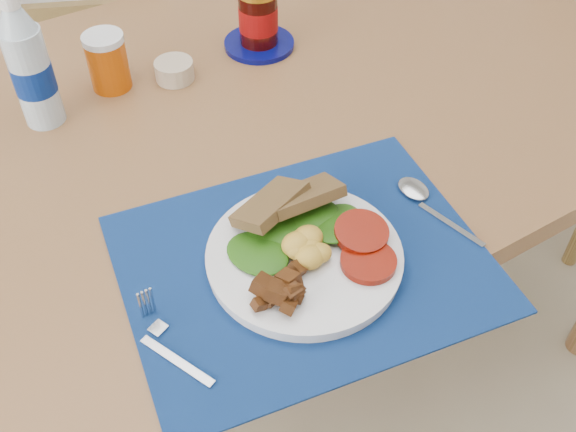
% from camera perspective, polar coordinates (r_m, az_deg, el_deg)
% --- Properties ---
extents(ground, '(4.00, 4.00, 0.00)m').
position_cam_1_polar(ground, '(1.61, 2.76, -16.12)').
color(ground, gray).
rests_on(ground, ground).
extents(table, '(1.40, 0.90, 0.75)m').
position_cam_1_polar(table, '(1.20, -1.46, 6.64)').
color(table, brown).
rests_on(table, ground).
extents(chair_far, '(0.50, 0.49, 1.03)m').
position_cam_1_polar(chair_far, '(1.80, -15.52, 14.46)').
color(chair_far, brown).
rests_on(chair_far, ground).
extents(placemat, '(0.52, 0.43, 0.00)m').
position_cam_1_polar(placemat, '(0.88, 1.37, -3.96)').
color(placemat, black).
rests_on(placemat, table).
extents(breakfast_plate, '(0.25, 0.25, 0.06)m').
position_cam_1_polar(breakfast_plate, '(0.86, 1.24, -3.41)').
color(breakfast_plate, silver).
rests_on(breakfast_plate, placemat).
extents(fork, '(0.05, 0.15, 0.00)m').
position_cam_1_polar(fork, '(0.81, -10.39, -10.30)').
color(fork, '#B2B5BA').
rests_on(fork, placemat).
extents(spoon, '(0.04, 0.16, 0.00)m').
position_cam_1_polar(spoon, '(0.97, 11.56, 1.24)').
color(spoon, '#B2B5BA').
rests_on(spoon, placemat).
extents(water_bottle, '(0.06, 0.06, 0.22)m').
position_cam_1_polar(water_bottle, '(1.12, -20.94, 11.52)').
color(water_bottle, '#ADBFCC').
rests_on(water_bottle, table).
extents(juice_glass, '(0.07, 0.07, 0.09)m').
position_cam_1_polar(juice_glass, '(1.19, -15.00, 12.40)').
color(juice_glass, '#B94604').
rests_on(juice_glass, table).
extents(ramekin, '(0.07, 0.07, 0.03)m').
position_cam_1_polar(ramekin, '(1.20, -9.60, 12.05)').
color(ramekin, tan).
rests_on(ramekin, table).
extents(jam_on_saucer, '(0.13, 0.13, 0.12)m').
position_cam_1_polar(jam_on_saucer, '(1.26, -2.52, 16.17)').
color(jam_on_saucer, '#050954').
rests_on(jam_on_saucer, table).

